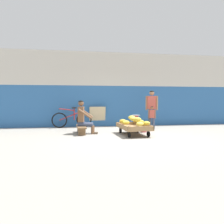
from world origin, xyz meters
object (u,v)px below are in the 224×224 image
vendor_seated (84,117)px  sign_board (97,117)px  weighing_scale (136,119)px  customer_adult (152,105)px  banana_cart (134,128)px  shopping_bag (144,129)px  bicycle_near_left (72,119)px  plastic_crate (136,127)px  customer_child (152,115)px  low_bench (81,128)px

vendor_seated → sign_board: bearing=71.6°
weighing_scale → customer_adult: (0.75, 0.37, 0.50)m
banana_cart → shopping_bag: 0.74m
weighing_scale → sign_board: 2.01m
bicycle_near_left → plastic_crate: bearing=-27.7°
weighing_scale → plastic_crate: bearing=90.0°
plastic_crate → weighing_scale: 0.30m
bicycle_near_left → customer_child: (3.06, -1.26, 0.21)m
weighing_scale → shopping_bag: bearing=-71.5°
banana_cart → sign_board: size_ratio=1.71×
weighing_scale → banana_cart: bearing=-109.6°
plastic_crate → shopping_bag: bearing=-71.5°
sign_board → customer_child: bearing=-37.5°
customer_adult → customer_child: (-0.11, -0.35, -0.39)m
vendor_seated → customer_adult: (2.73, 0.83, 0.38)m
plastic_crate → shopping_bag: 0.50m
plastic_crate → customer_child: bearing=1.1°
customer_child → plastic_crate: bearing=-178.9°
banana_cart → bicycle_near_left: (-2.07, 2.27, 0.11)m
banana_cart → vendor_seated: bearing=161.9°
sign_board → shopping_bag: bearing=-53.4°
vendor_seated → customer_adult: bearing=17.0°
customer_adult → shopping_bag: customer_adult is taller
vendor_seated → customer_adult: customer_adult is taller
low_bench → customer_child: (2.71, 0.46, 0.36)m
sign_board → customer_child: 2.47m
plastic_crate → customer_adult: bearing=26.0°
shopping_bag → banana_cart: bearing=-134.3°
low_bench → plastic_crate: (2.07, 0.45, -0.05)m
banana_cart → customer_adult: size_ratio=0.98×
weighing_scale → shopping_bag: size_ratio=1.25×
customer_child → vendor_seated: bearing=-169.6°
weighing_scale → vendor_seated: bearing=-166.8°
shopping_bag → low_bench: bearing=179.4°
banana_cart → customer_child: (0.99, 1.01, 0.32)m
low_bench → shopping_bag: bearing=-0.6°
vendor_seated → customer_child: vendor_seated is taller
vendor_seated → customer_child: bearing=10.4°
low_bench → vendor_seated: size_ratio=0.97×
banana_cart → shopping_bag: banana_cart is taller
weighing_scale → customer_child: bearing=1.2°
low_bench → vendor_seated: vendor_seated is taller
low_bench → bicycle_near_left: size_ratio=0.67×
vendor_seated → customer_child: 2.66m
plastic_crate → customer_child: (0.64, 0.01, 0.41)m
weighing_scale → shopping_bag: 0.60m
banana_cart → plastic_crate: size_ratio=4.15×
weighing_scale → sign_board: bearing=131.0°
low_bench → sign_board: 2.12m
vendor_seated → weighing_scale: 2.04m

